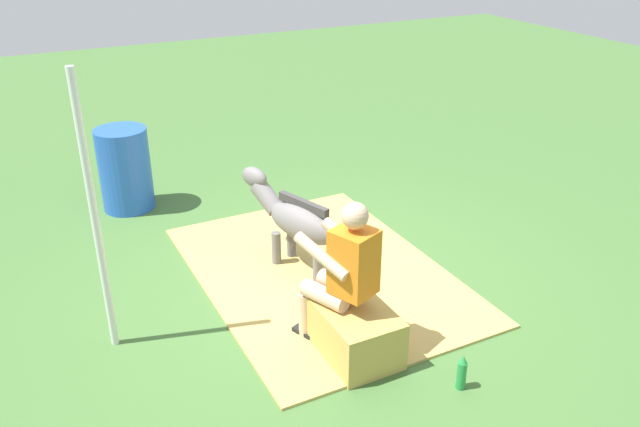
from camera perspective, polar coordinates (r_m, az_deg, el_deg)
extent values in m
plane|color=#426B33|center=(6.15, -0.04, -5.85)|extent=(24.00, 24.00, 0.00)
cube|color=tan|center=(6.23, 0.05, -5.23)|extent=(3.06, 2.17, 0.02)
cube|color=tan|center=(5.12, 3.10, -10.35)|extent=(0.71, 0.51, 0.40)
cylinder|color=#D8AD8C|center=(5.05, 0.38, -7.19)|extent=(0.42, 0.28, 0.14)
cylinder|color=#D8AD8C|center=(5.31, -1.29, -8.89)|extent=(0.11, 0.11, 0.40)
cube|color=black|center=(5.41, -1.27, -10.40)|extent=(0.24, 0.18, 0.06)
cylinder|color=#D8AD8C|center=(5.18, 1.83, -6.28)|extent=(0.42, 0.28, 0.14)
cylinder|color=#D8AD8C|center=(5.43, 0.14, -7.99)|extent=(0.11, 0.11, 0.40)
cube|color=black|center=(5.53, 0.14, -9.48)|extent=(0.24, 0.18, 0.06)
cube|color=orange|center=(4.83, 2.97, -4.25)|extent=(0.38, 0.37, 0.52)
cylinder|color=#D8AD8C|center=(4.80, 0.11, -3.76)|extent=(0.50, 0.27, 0.26)
cylinder|color=#D8AD8C|center=(5.02, 2.50, -2.40)|extent=(0.50, 0.27, 0.26)
sphere|color=#D8AD8C|center=(4.65, 3.08, -0.19)|extent=(0.20, 0.20, 0.20)
ellipsoid|color=slate|center=(6.04, -1.45, -0.81)|extent=(0.90, 0.57, 0.34)
cylinder|color=slate|center=(6.32, -3.84, -3.10)|extent=(0.09, 0.09, 0.35)
cylinder|color=slate|center=(6.44, -2.53, -2.49)|extent=(0.09, 0.09, 0.35)
cylinder|color=slate|center=(5.97, -0.20, -4.91)|extent=(0.09, 0.09, 0.35)
cylinder|color=slate|center=(6.10, 1.11, -4.23)|extent=(0.09, 0.09, 0.35)
cylinder|color=slate|center=(6.33, -4.63, 1.41)|extent=(0.40, 0.29, 0.33)
ellipsoid|color=slate|center=(6.40, -5.75, 3.17)|extent=(0.35, 0.25, 0.20)
cube|color=#3A3838|center=(5.96, -1.47, 0.83)|extent=(0.59, 0.25, 0.08)
cylinder|color=#3A3838|center=(5.78, 1.84, -2.70)|extent=(0.07, 0.07, 0.30)
cylinder|color=#268C3F|center=(4.96, 12.27, -13.67)|extent=(0.07, 0.07, 0.23)
cone|color=#268C3F|center=(4.87, 12.43, -12.36)|extent=(0.06, 0.06, 0.06)
cylinder|color=blue|center=(7.71, -16.70, 3.73)|extent=(0.58, 0.58, 0.95)
cylinder|color=silver|center=(5.04, -19.11, -0.41)|extent=(0.06, 0.06, 2.23)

